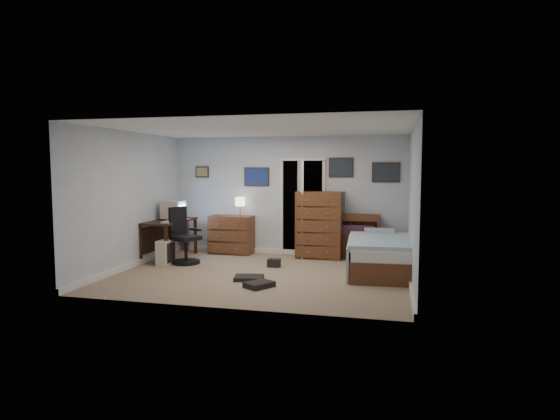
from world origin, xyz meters
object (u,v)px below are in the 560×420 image
object	(u,v)px
computer_desk	(165,229)
low_dresser	(232,235)
office_chair	(184,242)
tall_dresser	(320,225)
bed	(379,254)

from	to	relation	value
computer_desk	low_dresser	distance (m)	1.41
office_chair	computer_desk	bearing A→B (deg)	171.47
computer_desk	tall_dresser	size ratio (longest dim) A/B	1.01
computer_desk	low_dresser	bearing A→B (deg)	37.33
tall_dresser	office_chair	bearing A→B (deg)	-152.14
computer_desk	bed	size ratio (longest dim) A/B	0.65
office_chair	bed	bearing A→B (deg)	25.45
computer_desk	bed	distance (m)	4.30
office_chair	low_dresser	world-z (taller)	office_chair
low_dresser	bed	world-z (taller)	low_dresser
computer_desk	low_dresser	world-z (taller)	low_dresser
tall_dresser	bed	world-z (taller)	tall_dresser
computer_desk	office_chair	world-z (taller)	office_chair
bed	computer_desk	bearing A→B (deg)	172.66
computer_desk	office_chair	size ratio (longest dim) A/B	1.27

